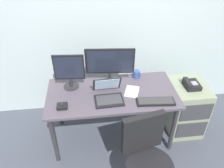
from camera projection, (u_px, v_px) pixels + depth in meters
name	position (u px, v px, depth m)	size (l,w,h in m)	color
ground_plane	(112.00, 135.00, 2.98)	(8.00, 8.00, 0.00)	#434854
back_wall	(105.00, 13.00, 2.73)	(6.00, 0.10, 2.80)	#AEC0C0
desk	(112.00, 98.00, 2.60)	(1.48, 0.72, 0.72)	#504752
file_cabinet	(185.00, 107.00, 2.90)	(0.42, 0.53, 0.70)	gray
desk_phone	(191.00, 84.00, 2.66)	(0.17, 0.20, 0.09)	black
office_chair	(146.00, 165.00, 2.10)	(0.52, 0.52, 0.96)	black
monitor_main	(110.00, 63.00, 2.56)	(0.57, 0.18, 0.45)	#262628
monitor_side	(69.00, 70.00, 2.51)	(0.35, 0.18, 0.42)	#262628
keyboard	(156.00, 101.00, 2.41)	(0.42, 0.17, 0.03)	black
laptop	(108.00, 94.00, 2.45)	(0.32, 0.33, 0.22)	black
trackball_mouse	(62.00, 106.00, 2.33)	(0.11, 0.09, 0.07)	black
coffee_mug	(136.00, 74.00, 2.78)	(0.09, 0.08, 0.10)	#304E91
paper_notepad	(132.00, 91.00, 2.56)	(0.15, 0.21, 0.01)	white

